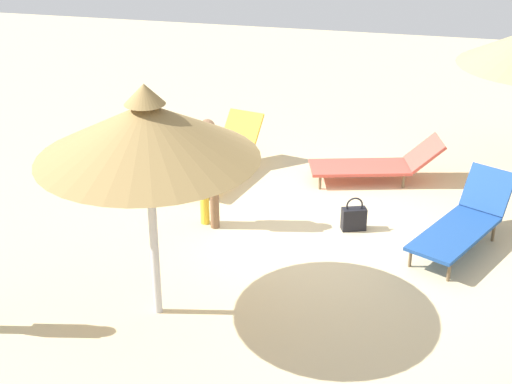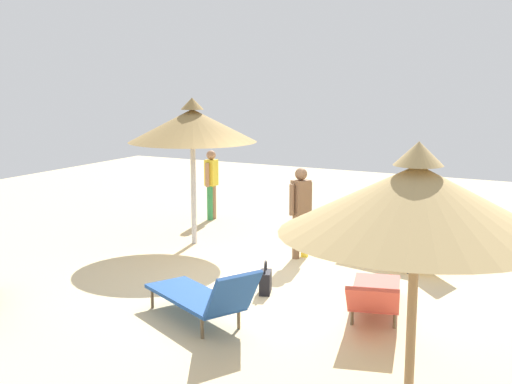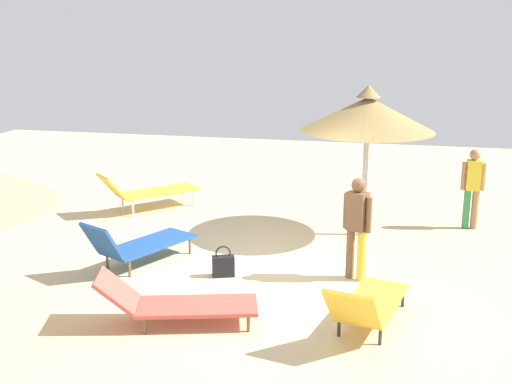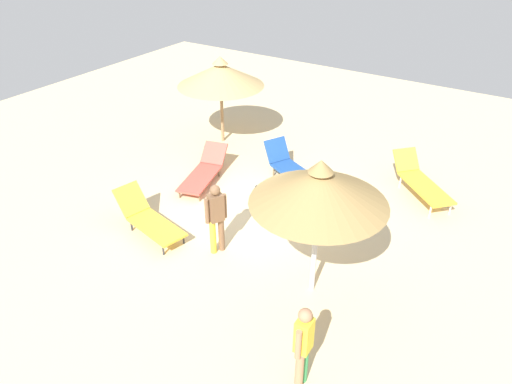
% 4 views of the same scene
% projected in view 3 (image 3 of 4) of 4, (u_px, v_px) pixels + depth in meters
% --- Properties ---
extents(ground, '(24.00, 24.00, 0.10)m').
position_uv_depth(ground, '(266.00, 279.00, 10.16)').
color(ground, beige).
extents(parasol_umbrella_front, '(2.41, 2.41, 2.78)m').
position_uv_depth(parasol_umbrella_front, '(368.00, 114.00, 11.56)').
color(parasol_umbrella_front, '#B2B2B7').
rests_on(parasol_umbrella_front, ground).
extents(lounge_chair_center, '(2.18, 1.17, 0.71)m').
position_uv_depth(lounge_chair_center, '(175.00, 302.00, 8.45)').
color(lounge_chair_center, '#CC4C3F').
rests_on(lounge_chair_center, ground).
extents(lounge_chair_edge, '(1.43, 2.01, 0.89)m').
position_uv_depth(lounge_chair_edge, '(137.00, 244.00, 10.48)').
color(lounge_chair_edge, '#1E478C').
rests_on(lounge_chair_edge, ground).
extents(lounge_chair_near_left, '(1.90, 1.96, 0.87)m').
position_uv_depth(lounge_chair_near_left, '(147.00, 191.00, 13.62)').
color(lounge_chair_near_left, gold).
rests_on(lounge_chair_near_left, ground).
extents(lounge_chair_far_right, '(1.04, 2.01, 0.86)m').
position_uv_depth(lounge_chair_far_right, '(367.00, 304.00, 8.27)').
color(lounge_chair_far_right, gold).
rests_on(lounge_chair_far_right, ground).
extents(person_standing_far_left, '(0.44, 0.23, 1.55)m').
position_uv_depth(person_standing_far_left, '(473.00, 185.00, 12.28)').
color(person_standing_far_left, '#338C4C').
rests_on(person_standing_far_left, ground).
extents(person_standing_near_right, '(0.44, 0.33, 1.61)m').
position_uv_depth(person_standing_near_right, '(357.00, 222.00, 9.80)').
color(person_standing_near_right, brown).
rests_on(person_standing_near_right, ground).
extents(handbag, '(0.38, 0.27, 0.50)m').
position_uv_depth(handbag, '(223.00, 265.00, 10.09)').
color(handbag, black).
rests_on(handbag, ground).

